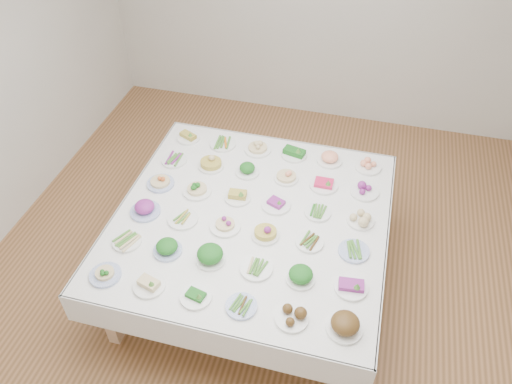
% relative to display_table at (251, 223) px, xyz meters
% --- Properties ---
extents(room_envelope, '(5.02, 5.02, 2.81)m').
position_rel_display_table_xyz_m(room_envelope, '(0.09, 0.22, 1.15)').
color(room_envelope, '#97653F').
rests_on(room_envelope, ground).
extents(display_table, '(2.13, 2.13, 0.75)m').
position_rel_display_table_xyz_m(display_table, '(0.00, 0.00, 0.00)').
color(display_table, white).
rests_on(display_table, ground).
extents(dish_0, '(0.22, 0.22, 0.11)m').
position_rel_display_table_xyz_m(dish_0, '(-0.83, -0.82, 0.11)').
color(dish_0, '#4C66B2').
rests_on(dish_0, display_table).
extents(dish_1, '(0.22, 0.22, 0.09)m').
position_rel_display_table_xyz_m(dish_1, '(-0.50, -0.83, 0.10)').
color(dish_1, white).
rests_on(dish_1, display_table).
extents(dish_2, '(0.21, 0.21, 0.09)m').
position_rel_display_table_xyz_m(dish_2, '(-0.16, -0.83, 0.10)').
color(dish_2, white).
rests_on(dish_2, display_table).
extents(dish_3, '(0.21, 0.21, 0.05)m').
position_rel_display_table_xyz_m(dish_3, '(0.16, -0.83, 0.09)').
color(dish_3, '#4C66B2').
rests_on(dish_3, display_table).
extents(dish_4, '(0.22, 0.22, 0.10)m').
position_rel_display_table_xyz_m(dish_4, '(0.50, -0.83, 0.12)').
color(dish_4, white).
rests_on(dish_4, display_table).
extents(dish_5, '(0.24, 0.24, 0.14)m').
position_rel_display_table_xyz_m(dish_5, '(0.84, -0.82, 0.13)').
color(dish_5, white).
rests_on(dish_5, display_table).
extents(dish_6, '(0.23, 0.22, 0.05)m').
position_rel_display_table_xyz_m(dish_6, '(-0.82, -0.50, 0.09)').
color(dish_6, white).
rests_on(dish_6, display_table).
extents(dish_7, '(0.21, 0.21, 0.11)m').
position_rel_display_table_xyz_m(dish_7, '(-0.50, -0.50, 0.12)').
color(dish_7, '#4C66B2').
rests_on(dish_7, display_table).
extents(dish_8, '(0.24, 0.24, 0.13)m').
position_rel_display_table_xyz_m(dish_8, '(-0.17, -0.50, 0.13)').
color(dish_8, white).
rests_on(dish_8, display_table).
extents(dish_9, '(0.23, 0.23, 0.05)m').
position_rel_display_table_xyz_m(dish_9, '(0.17, -0.50, 0.09)').
color(dish_9, white).
rests_on(dish_9, display_table).
extents(dish_10, '(0.20, 0.20, 0.11)m').
position_rel_display_table_xyz_m(dish_10, '(0.49, -0.51, 0.12)').
color(dish_10, white).
rests_on(dish_10, display_table).
extents(dish_11, '(0.23, 0.23, 0.11)m').
position_rel_display_table_xyz_m(dish_11, '(0.84, -0.49, 0.11)').
color(dish_11, white).
rests_on(dish_11, display_table).
extents(dish_12, '(0.24, 0.24, 0.13)m').
position_rel_display_table_xyz_m(dish_12, '(-0.82, -0.17, 0.13)').
color(dish_12, '#4C66B2').
rests_on(dish_12, display_table).
extents(dish_13, '(0.23, 0.23, 0.05)m').
position_rel_display_table_xyz_m(dish_13, '(-0.50, -0.17, 0.09)').
color(dish_13, white).
rests_on(dish_13, display_table).
extents(dish_14, '(0.24, 0.24, 0.11)m').
position_rel_display_table_xyz_m(dish_14, '(-0.16, -0.16, 0.12)').
color(dish_14, white).
rests_on(dish_14, display_table).
extents(dish_15, '(0.21, 0.21, 0.12)m').
position_rel_display_table_xyz_m(dish_15, '(0.16, -0.17, 0.12)').
color(dish_15, white).
rests_on(dish_15, display_table).
extents(dish_16, '(0.21, 0.21, 0.05)m').
position_rel_display_table_xyz_m(dish_16, '(0.49, -0.16, 0.09)').
color(dish_16, white).
rests_on(dish_16, display_table).
extents(dish_17, '(0.24, 0.23, 0.06)m').
position_rel_display_table_xyz_m(dish_17, '(0.82, -0.16, 0.09)').
color(dish_17, '#4C66B2').
rests_on(dish_17, display_table).
extents(dish_18, '(0.23, 0.23, 0.12)m').
position_rel_display_table_xyz_m(dish_18, '(-0.83, 0.17, 0.12)').
color(dish_18, '#4C66B2').
rests_on(dish_18, display_table).
extents(dish_19, '(0.24, 0.24, 0.13)m').
position_rel_display_table_xyz_m(dish_19, '(-0.51, 0.16, 0.13)').
color(dish_19, white).
rests_on(dish_19, display_table).
extents(dish_20, '(0.21, 0.21, 0.10)m').
position_rel_display_table_xyz_m(dish_20, '(-0.16, 0.17, 0.11)').
color(dish_20, white).
rests_on(dish_20, display_table).
extents(dish_21, '(0.23, 0.23, 0.09)m').
position_rel_display_table_xyz_m(dish_21, '(0.16, 0.17, 0.10)').
color(dish_21, white).
rests_on(dish_21, display_table).
extents(dish_22, '(0.21, 0.21, 0.05)m').
position_rel_display_table_xyz_m(dish_22, '(0.50, 0.16, 0.09)').
color(dish_22, white).
rests_on(dish_22, display_table).
extents(dish_23, '(0.21, 0.21, 0.10)m').
position_rel_display_table_xyz_m(dish_23, '(0.84, 0.16, 0.12)').
color(dish_23, white).
rests_on(dish_23, display_table).
extents(dish_24, '(0.22, 0.22, 0.05)m').
position_rel_display_table_xyz_m(dish_24, '(-0.84, 0.49, 0.09)').
color(dish_24, white).
rests_on(dish_24, display_table).
extents(dish_25, '(0.22, 0.22, 0.13)m').
position_rel_display_table_xyz_m(dish_25, '(-0.50, 0.50, 0.13)').
color(dish_25, white).
rests_on(dish_25, display_table).
extents(dish_26, '(0.20, 0.20, 0.11)m').
position_rel_display_table_xyz_m(dish_26, '(-0.17, 0.50, 0.12)').
color(dish_26, white).
rests_on(dish_26, display_table).
extents(dish_27, '(0.20, 0.20, 0.11)m').
position_rel_display_table_xyz_m(dish_27, '(0.17, 0.51, 0.12)').
color(dish_27, white).
rests_on(dish_27, display_table).
extents(dish_28, '(0.23, 0.23, 0.11)m').
position_rel_display_table_xyz_m(dish_28, '(0.49, 0.50, 0.12)').
color(dish_28, white).
rests_on(dish_28, display_table).
extents(dish_29, '(0.23, 0.23, 0.10)m').
position_rel_display_table_xyz_m(dish_29, '(0.83, 0.50, 0.11)').
color(dish_29, white).
rests_on(dish_29, display_table).
extents(dish_30, '(0.21, 0.21, 0.09)m').
position_rel_display_table_xyz_m(dish_30, '(-0.83, 0.83, 0.10)').
color(dish_30, white).
rests_on(dish_30, display_table).
extents(dish_31, '(0.24, 0.24, 0.06)m').
position_rel_display_table_xyz_m(dish_31, '(-0.49, 0.83, 0.10)').
color(dish_31, white).
rests_on(dish_31, display_table).
extents(dish_32, '(0.25, 0.25, 0.13)m').
position_rel_display_table_xyz_m(dish_32, '(-0.16, 0.83, 0.13)').
color(dish_32, white).
rests_on(dish_32, display_table).
extents(dish_33, '(0.23, 0.23, 0.11)m').
position_rel_display_table_xyz_m(dish_33, '(0.17, 0.84, 0.12)').
color(dish_33, white).
rests_on(dish_33, display_table).
extents(dish_34, '(0.22, 0.22, 0.12)m').
position_rel_display_table_xyz_m(dish_34, '(0.49, 0.83, 0.12)').
color(dish_34, white).
rests_on(dish_34, display_table).
extents(dish_35, '(0.22, 0.22, 0.09)m').
position_rel_display_table_xyz_m(dish_35, '(0.83, 0.83, 0.10)').
color(dish_35, white).
rests_on(dish_35, display_table).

